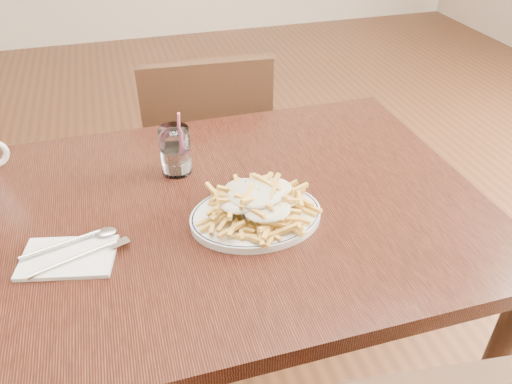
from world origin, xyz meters
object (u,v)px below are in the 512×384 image
object	(u,v)px
table	(208,235)
chair_far	(207,156)
fries_plate	(256,216)
water_glass	(176,153)
loaded_fries	(256,199)

from	to	relation	value
table	chair_far	size ratio (longest dim) A/B	1.38
chair_far	fries_plate	world-z (taller)	chair_far
table	chair_far	world-z (taller)	chair_far
chair_far	water_glass	xyz separation A→B (m)	(-0.15, -0.47, 0.31)
fries_plate	chair_far	bearing A→B (deg)	87.68
chair_far	fries_plate	xyz separation A→B (m)	(-0.03, -0.69, 0.27)
chair_far	water_glass	world-z (taller)	water_glass
table	chair_far	xyz separation A→B (m)	(0.12, 0.62, -0.18)
loaded_fries	water_glass	xyz separation A→B (m)	(-0.13, 0.23, -0.00)
table	loaded_fries	world-z (taller)	loaded_fries
water_glass	table	bearing A→B (deg)	-77.05
table	fries_plate	bearing A→B (deg)	-38.61
chair_far	fries_plate	size ratio (longest dim) A/B	2.74
loaded_fries	chair_far	bearing A→B (deg)	87.68
fries_plate	table	bearing A→B (deg)	141.39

